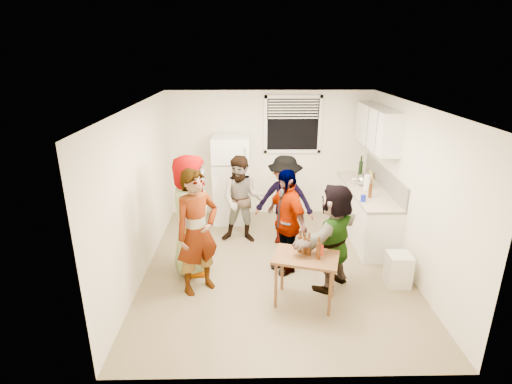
{
  "coord_description": "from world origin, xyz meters",
  "views": [
    {
      "loc": [
        -0.41,
        -5.51,
        3.22
      ],
      "look_at": [
        -0.3,
        0.29,
        1.15
      ],
      "focal_mm": 28.0,
      "sensor_mm": 36.0,
      "label": 1
    }
  ],
  "objects_px": {
    "beer_bottle_counter": "(369,198)",
    "trash_bin": "(398,269)",
    "serving_table": "(304,302)",
    "guest_grey": "(194,270)",
    "wine_bottle": "(360,176)",
    "blue_cup": "(363,201)",
    "guest_orange": "(330,285)",
    "red_cup": "(319,254)",
    "guest_stripe": "(200,288)",
    "guest_back_right": "(283,242)",
    "kettle": "(362,185)",
    "refrigerator": "(231,179)",
    "beer_bottle_table": "(304,253)",
    "guest_back_left": "(243,240)",
    "guest_black": "(285,269)"
  },
  "relations": [
    {
      "from": "guest_grey",
      "to": "guest_back_right",
      "type": "height_order",
      "value": "same"
    },
    {
      "from": "wine_bottle",
      "to": "guest_grey",
      "type": "height_order",
      "value": "wine_bottle"
    },
    {
      "from": "beer_bottle_table",
      "to": "beer_bottle_counter",
      "type": "bearing_deg",
      "value": 50.17
    },
    {
      "from": "refrigerator",
      "to": "red_cup",
      "type": "relative_size",
      "value": 13.58
    },
    {
      "from": "trash_bin",
      "to": "guest_back_right",
      "type": "height_order",
      "value": "trash_bin"
    },
    {
      "from": "beer_bottle_table",
      "to": "guest_black",
      "type": "bearing_deg",
      "value": 102.2
    },
    {
      "from": "beer_bottle_counter",
      "to": "serving_table",
      "type": "xyz_separation_m",
      "value": [
        -1.27,
        -1.61,
        -0.9
      ]
    },
    {
      "from": "guest_back_left",
      "to": "guest_orange",
      "type": "height_order",
      "value": "guest_back_left"
    },
    {
      "from": "serving_table",
      "to": "guest_grey",
      "type": "xyz_separation_m",
      "value": [
        -1.59,
        0.86,
        0.0
      ]
    },
    {
      "from": "guest_stripe",
      "to": "guest_grey",
      "type": "bearing_deg",
      "value": 68.48
    },
    {
      "from": "beer_bottle_counter",
      "to": "trash_bin",
      "type": "bearing_deg",
      "value": -83.53
    },
    {
      "from": "blue_cup",
      "to": "guest_black",
      "type": "bearing_deg",
      "value": -156.6
    },
    {
      "from": "refrigerator",
      "to": "kettle",
      "type": "relative_size",
      "value": 6.58
    },
    {
      "from": "guest_grey",
      "to": "guest_back_left",
      "type": "xyz_separation_m",
      "value": [
        0.73,
        1.01,
        0.0
      ]
    },
    {
      "from": "wine_bottle",
      "to": "guest_orange",
      "type": "bearing_deg",
      "value": -112.42
    },
    {
      "from": "blue_cup",
      "to": "red_cup",
      "type": "height_order",
      "value": "blue_cup"
    },
    {
      "from": "blue_cup",
      "to": "guest_stripe",
      "type": "relative_size",
      "value": 0.06
    },
    {
      "from": "wine_bottle",
      "to": "beer_bottle_counter",
      "type": "relative_size",
      "value": 1.32
    },
    {
      "from": "refrigerator",
      "to": "kettle",
      "type": "xyz_separation_m",
      "value": [
        2.4,
        -0.55,
        0.05
      ]
    },
    {
      "from": "kettle",
      "to": "guest_grey",
      "type": "relative_size",
      "value": 0.14
    },
    {
      "from": "red_cup",
      "to": "guest_stripe",
      "type": "height_order",
      "value": "red_cup"
    },
    {
      "from": "guest_grey",
      "to": "guest_back_left",
      "type": "relative_size",
      "value": 1.18
    },
    {
      "from": "serving_table",
      "to": "guest_back_right",
      "type": "height_order",
      "value": "serving_table"
    },
    {
      "from": "guest_orange",
      "to": "trash_bin",
      "type": "bearing_deg",
      "value": 133.73
    },
    {
      "from": "blue_cup",
      "to": "guest_grey",
      "type": "distance_m",
      "value": 2.91
    },
    {
      "from": "kettle",
      "to": "beer_bottle_counter",
      "type": "distance_m",
      "value": 0.65
    },
    {
      "from": "blue_cup",
      "to": "red_cup",
      "type": "bearing_deg",
      "value": -124.08
    },
    {
      "from": "guest_grey",
      "to": "blue_cup",
      "type": "bearing_deg",
      "value": -78.41
    },
    {
      "from": "wine_bottle",
      "to": "blue_cup",
      "type": "relative_size",
      "value": 2.72
    },
    {
      "from": "guest_back_right",
      "to": "guest_back_left",
      "type": "bearing_deg",
      "value": -171.93
    },
    {
      "from": "trash_bin",
      "to": "serving_table",
      "type": "height_order",
      "value": "trash_bin"
    },
    {
      "from": "trash_bin",
      "to": "beer_bottle_counter",
      "type": "bearing_deg",
      "value": 96.47
    },
    {
      "from": "guest_orange",
      "to": "guest_back_right",
      "type": "bearing_deg",
      "value": -115.12
    },
    {
      "from": "refrigerator",
      "to": "beer_bottle_table",
      "type": "height_order",
      "value": "refrigerator"
    },
    {
      "from": "trash_bin",
      "to": "guest_back_right",
      "type": "relative_size",
      "value": 0.3
    },
    {
      "from": "guest_back_left",
      "to": "guest_black",
      "type": "distance_m",
      "value": 1.2
    },
    {
      "from": "blue_cup",
      "to": "guest_grey",
      "type": "height_order",
      "value": "blue_cup"
    },
    {
      "from": "guest_orange",
      "to": "wine_bottle",
      "type": "bearing_deg",
      "value": -159.67
    },
    {
      "from": "wine_bottle",
      "to": "red_cup",
      "type": "height_order",
      "value": "wine_bottle"
    },
    {
      "from": "guest_back_right",
      "to": "guest_orange",
      "type": "height_order",
      "value": "guest_back_right"
    },
    {
      "from": "kettle",
      "to": "red_cup",
      "type": "distance_m",
      "value": 2.49
    },
    {
      "from": "beer_bottle_counter",
      "to": "guest_grey",
      "type": "distance_m",
      "value": 3.09
    },
    {
      "from": "red_cup",
      "to": "guest_grey",
      "type": "relative_size",
      "value": 0.07
    },
    {
      "from": "kettle",
      "to": "trash_bin",
      "type": "height_order",
      "value": "kettle"
    },
    {
      "from": "beer_bottle_table",
      "to": "guest_orange",
      "type": "distance_m",
      "value": 0.89
    },
    {
      "from": "kettle",
      "to": "guest_stripe",
      "type": "relative_size",
      "value": 0.15
    },
    {
      "from": "blue_cup",
      "to": "guest_back_left",
      "type": "relative_size",
      "value": 0.07
    },
    {
      "from": "guest_back_right",
      "to": "guest_orange",
      "type": "relative_size",
      "value": 1.02
    },
    {
      "from": "serving_table",
      "to": "guest_back_right",
      "type": "xyz_separation_m",
      "value": [
        -0.13,
        1.79,
        0.0
      ]
    },
    {
      "from": "guest_grey",
      "to": "guest_orange",
      "type": "xyz_separation_m",
      "value": [
        2.03,
        -0.46,
        0.0
      ]
    }
  ]
}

